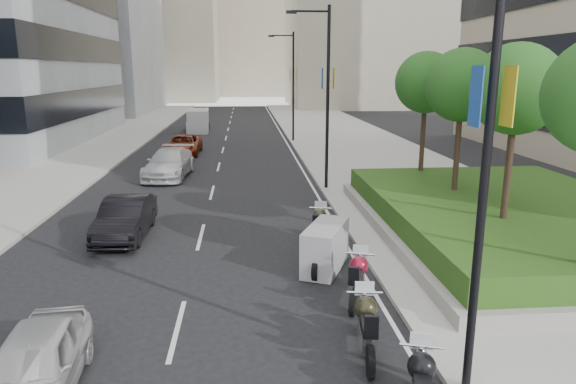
{
  "coord_description": "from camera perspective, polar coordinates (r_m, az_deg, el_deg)",
  "views": [
    {
      "loc": [
        0.2,
        -7.31,
        6.04
      ],
      "look_at": [
        1.62,
        9.47,
        2.0
      ],
      "focal_mm": 32.0,
      "sensor_mm": 36.0,
      "label": 1
    }
  ],
  "objects": [
    {
      "name": "sidewalk_right",
      "position": [
        38.79,
        8.37,
        4.51
      ],
      "size": [
        10.0,
        100.0,
        0.15
      ],
      "primitive_type": "cube",
      "color": "#9E9B93",
      "rests_on": "ground"
    },
    {
      "name": "sidewalk_left",
      "position": [
        39.7,
        -22.72,
        3.81
      ],
      "size": [
        8.0,
        100.0,
        0.15
      ],
      "primitive_type": "cube",
      "color": "#9E9B93",
      "rests_on": "ground"
    },
    {
      "name": "lane_edge",
      "position": [
        37.95,
        0.52,
        4.34
      ],
      "size": [
        0.12,
        100.0,
        0.01
      ],
      "primitive_type": "cube",
      "color": "silver",
      "rests_on": "ground"
    },
    {
      "name": "lane_centre",
      "position": [
        37.83,
        -7.37,
        4.2
      ],
      "size": [
        0.12,
        100.0,
        0.01
      ],
      "primitive_type": "cube",
      "color": "silver",
      "rests_on": "ground"
    },
    {
      "name": "building_grey_far",
      "position": [
        81.5,
        -23.38,
        18.76
      ],
      "size": [
        22.0,
        26.0,
        30.0
      ],
      "primitive_type": "cube",
      "color": "gray",
      "rests_on": "ground"
    },
    {
      "name": "building_cream_left",
      "position": [
        109.39,
        -15.21,
        18.8
      ],
      "size": [
        26.0,
        24.0,
        34.0
      ],
      "primitive_type": "cube",
      "color": "#B7AD93",
      "rests_on": "ground"
    },
    {
      "name": "building_cream_centre",
      "position": [
        127.98,
        -4.24,
        19.27
      ],
      "size": [
        30.0,
        24.0,
        38.0
      ],
      "primitive_type": "cube",
      "color": "#B7AD93",
      "rests_on": "ground"
    },
    {
      "name": "planter",
      "position": [
        20.68,
        23.73,
        -3.65
      ],
      "size": [
        10.0,
        14.0,
        0.4
      ],
      "primitive_type": "cube",
      "color": "gray",
      "rests_on": "sidewalk_right"
    },
    {
      "name": "hedge",
      "position": [
        20.53,
        23.88,
        -2.05
      ],
      "size": [
        9.4,
        13.4,
        0.8
      ],
      "primitive_type": "cube",
      "color": "#183C11",
      "rests_on": "planter"
    },
    {
      "name": "tree_1",
      "position": [
        17.42,
        24.03,
        10.33
      ],
      "size": [
        2.8,
        2.8,
        6.3
      ],
      "color": "#332319",
      "rests_on": "planter"
    },
    {
      "name": "tree_2",
      "position": [
        21.02,
        18.79,
        11.12
      ],
      "size": [
        2.8,
        2.8,
        6.3
      ],
      "color": "#332319",
      "rests_on": "planter"
    },
    {
      "name": "tree_3",
      "position": [
        24.75,
        15.08,
        11.62
      ],
      "size": [
        2.8,
        2.8,
        6.3
      ],
      "color": "#332319",
      "rests_on": "planter"
    },
    {
      "name": "lamp_post_0",
      "position": [
        9.25,
        20.58,
        6.59
      ],
      "size": [
        2.34,
        0.45,
        9.0
      ],
      "color": "black",
      "rests_on": "ground"
    },
    {
      "name": "lamp_post_1",
      "position": [
        25.63,
        4.1,
        11.28
      ],
      "size": [
        2.34,
        0.45,
        9.0
      ],
      "color": "black",
      "rests_on": "ground"
    },
    {
      "name": "lamp_post_2",
      "position": [
        43.5,
        0.38,
        12.21
      ],
      "size": [
        2.34,
        0.45,
        9.0
      ],
      "color": "black",
      "rests_on": "ground"
    },
    {
      "name": "motorcycle_3",
      "position": [
        11.57,
        8.7,
        -14.5
      ],
      "size": [
        0.8,
        2.4,
        1.2
      ],
      "rotation": [
        0.0,
        0.0,
        1.44
      ],
      "color": "black",
      "rests_on": "ground"
    },
    {
      "name": "motorcycle_4",
      "position": [
        13.93,
        7.71,
        -9.54
      ],
      "size": [
        1.01,
        2.24,
        1.16
      ],
      "rotation": [
        0.0,
        0.0,
        1.24
      ],
      "color": "black",
      "rests_on": "ground"
    },
    {
      "name": "motorcycle_5",
      "position": [
        15.87,
        4.18,
        -6.18
      ],
      "size": [
        1.81,
        2.52,
        1.42
      ],
      "rotation": [
        0.0,
        0.0,
        1.16
      ],
      "color": "black",
      "rests_on": "ground"
    },
    {
      "name": "motorcycle_6",
      "position": [
        18.13,
        3.45,
        -3.86
      ],
      "size": [
        0.88,
        2.37,
        1.2
      ],
      "rotation": [
        0.0,
        0.0,
        1.33
      ],
      "color": "black",
      "rests_on": "ground"
    },
    {
      "name": "car_a",
      "position": [
        11.14,
        -26.31,
        -16.89
      ],
      "size": [
        1.88,
        3.99,
        1.32
      ],
      "primitive_type": "imported",
      "rotation": [
        0.0,
        0.0,
        0.08
      ],
      "color": "#B6B5B7",
      "rests_on": "ground"
    },
    {
      "name": "car_b",
      "position": [
        19.78,
        -17.62,
        -2.74
      ],
      "size": [
        1.59,
        4.43,
        1.45
      ],
      "primitive_type": "imported",
      "rotation": [
        0.0,
        0.0,
        -0.01
      ],
      "color": "black",
      "rests_on": "ground"
    },
    {
      "name": "car_c",
      "position": [
        30.14,
        -13.05,
        3.13
      ],
      "size": [
        2.71,
        5.68,
        1.6
      ],
      "primitive_type": "imported",
      "rotation": [
        0.0,
        0.0,
        -0.09
      ],
      "color": "silver",
      "rests_on": "ground"
    },
    {
      "name": "car_d",
      "position": [
        38.09,
        -11.54,
        5.17
      ],
      "size": [
        2.45,
        5.11,
        1.4
      ],
      "primitive_type": "imported",
      "rotation": [
        0.0,
        0.0,
        -0.02
      ],
      "color": "maroon",
      "rests_on": "ground"
    },
    {
      "name": "delivery_van",
      "position": [
        51.84,
        -9.94,
        7.72
      ],
      "size": [
        2.17,
        5.22,
        2.16
      ],
      "rotation": [
        0.0,
        0.0,
        0.04
      ],
      "color": "#B5B5B8",
      "rests_on": "ground"
    }
  ]
}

